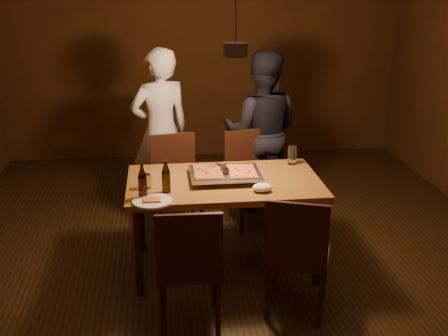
{
  "coord_description": "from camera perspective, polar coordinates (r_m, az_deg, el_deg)",
  "views": [
    {
      "loc": [
        -0.57,
        -4.1,
        2.27
      ],
      "look_at": [
        -0.09,
        -0.03,
        0.85
      ],
      "focal_mm": 45.0,
      "sensor_mm": 36.0,
      "label": 1
    }
  ],
  "objects": [
    {
      "name": "beer_bottle_a",
      "position": [
        4.03,
        -8.29,
        -1.38
      ],
      "size": [
        0.06,
        0.06,
        0.25
      ],
      "color": "black",
      "rests_on": "dining_table"
    },
    {
      "name": "diner_white",
      "position": [
        5.54,
        -6.45,
        3.74
      ],
      "size": [
        0.69,
        0.57,
        1.63
      ],
      "primitive_type": "imported",
      "rotation": [
        0.0,
        0.0,
        3.48
      ],
      "color": "white",
      "rests_on": "floor"
    },
    {
      "name": "plate_slice",
      "position": [
        3.98,
        -7.29,
        -3.36
      ],
      "size": [
        0.28,
        0.28,
        0.03
      ],
      "color": "white",
      "rests_on": "dining_table"
    },
    {
      "name": "chair_near_right",
      "position": [
        3.84,
        7.46,
        -7.89
      ],
      "size": [
        0.54,
        0.54,
        0.49
      ],
      "rotation": [
        0.0,
        0.0,
        -0.36
      ],
      "color": "#38190F",
      "rests_on": "floor"
    },
    {
      "name": "chair_far_left",
      "position": [
        5.14,
        -4.98,
        -0.67
      ],
      "size": [
        0.48,
        0.48,
        0.49
      ],
      "rotation": [
        0.0,
        0.0,
        3.31
      ],
      "color": "#38190F",
      "rests_on": "floor"
    },
    {
      "name": "chair_near_left",
      "position": [
        3.67,
        -3.57,
        -9.14
      ],
      "size": [
        0.43,
        0.43,
        0.49
      ],
      "rotation": [
        0.0,
        0.0,
        -0.03
      ],
      "color": "#38190F",
      "rests_on": "floor"
    },
    {
      "name": "chair_far_right",
      "position": [
        5.27,
        2.58,
        -0.13
      ],
      "size": [
        0.51,
        0.51,
        0.49
      ],
      "rotation": [
        0.0,
        0.0,
        3.39
      ],
      "color": "#38190F",
      "rests_on": "floor"
    },
    {
      "name": "pendant_lamp",
      "position": [
        4.18,
        1.19,
        12.08
      ],
      "size": [
        0.18,
        0.18,
        1.1
      ],
      "color": "black",
      "rests_on": "ceiling"
    },
    {
      "name": "room_shell",
      "position": [
        4.24,
        1.15,
        7.24
      ],
      "size": [
        6.0,
        6.0,
        6.0
      ],
      "color": "#34200E",
      "rests_on": "ground"
    },
    {
      "name": "pizza_tray",
      "position": [
        4.4,
        0.13,
        -0.77
      ],
      "size": [
        0.59,
        0.5,
        0.05
      ],
      "primitive_type": "cube",
      "rotation": [
        0.0,
        0.0,
        -0.09
      ],
      "color": "silver",
      "rests_on": "dining_table"
    },
    {
      "name": "dining_table",
      "position": [
        4.4,
        0.0,
        -2.14
      ],
      "size": [
        1.5,
        0.9,
        0.75
      ],
      "color": "#996127",
      "rests_on": "floor"
    },
    {
      "name": "napkin",
      "position": [
        4.15,
        3.89,
        -1.99
      ],
      "size": [
        0.15,
        0.11,
        0.06
      ],
      "primitive_type": "ellipsoid",
      "color": "white",
      "rests_on": "dining_table"
    },
    {
      "name": "beer_bottle_b",
      "position": [
        4.12,
        -5.91,
        -0.88
      ],
      "size": [
        0.06,
        0.06,
        0.24
      ],
      "color": "black",
      "rests_on": "dining_table"
    },
    {
      "name": "pizza_meat",
      "position": [
        4.39,
        -1.65,
        -0.38
      ],
      "size": [
        0.22,
        0.34,
        0.02
      ],
      "primitive_type": "cube",
      "rotation": [
        0.0,
        0.0,
        -0.01
      ],
      "color": "maroon",
      "rests_on": "pizza_tray"
    },
    {
      "name": "water_glass_right",
      "position": [
        4.76,
        6.95,
        1.29
      ],
      "size": [
        0.07,
        0.07,
        0.15
      ],
      "primitive_type": "cylinder",
      "color": "silver",
      "rests_on": "dining_table"
    },
    {
      "name": "pizza_cheese",
      "position": [
        4.4,
        1.84,
        -0.31
      ],
      "size": [
        0.22,
        0.34,
        0.02
      ],
      "primitive_type": "cube",
      "rotation": [
        0.0,
        0.0,
        -0.02
      ],
      "color": "gold",
      "rests_on": "pizza_tray"
    },
    {
      "name": "water_glass_left",
      "position": [
        4.24,
        -7.92,
        -1.33
      ],
      "size": [
        0.07,
        0.07,
        0.11
      ],
      "primitive_type": "cylinder",
      "color": "silver",
      "rests_on": "dining_table"
    },
    {
      "name": "diner_dark",
      "position": [
        5.54,
        3.82,
        3.67
      ],
      "size": [
        0.9,
        0.77,
        1.6
      ],
      "primitive_type": "imported",
      "rotation": [
        0.0,
        0.0,
        2.9
      ],
      "color": "black",
      "rests_on": "floor"
    },
    {
      "name": "spatula",
      "position": [
        4.41,
        0.27,
        -0.23
      ],
      "size": [
        0.17,
        0.26,
        0.04
      ],
      "primitive_type": null,
      "rotation": [
        0.0,
        0.0,
        0.37
      ],
      "color": "silver",
      "rests_on": "pizza_tray"
    }
  ]
}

